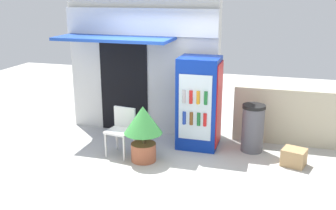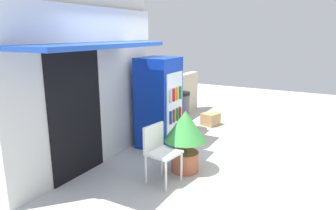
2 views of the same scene
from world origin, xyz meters
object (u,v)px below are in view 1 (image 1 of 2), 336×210
object	(u,v)px
drink_cooler	(199,103)
trash_bin	(253,128)
cardboard_box	(294,157)
plastic_chair	(122,127)
potted_plant_near_shop	(143,127)

from	to	relation	value
drink_cooler	trash_bin	world-z (taller)	drink_cooler
drink_cooler	cardboard_box	xyz separation A→B (m)	(1.76, -0.40, -0.72)
drink_cooler	plastic_chair	xyz separation A→B (m)	(-1.27, -0.75, -0.36)
drink_cooler	potted_plant_near_shop	size ratio (longest dim) A/B	1.73
potted_plant_near_shop	trash_bin	bearing A→B (deg)	28.49
trash_bin	drink_cooler	bearing A→B (deg)	-177.53
drink_cooler	potted_plant_near_shop	bearing A→B (deg)	-130.24
trash_bin	cardboard_box	world-z (taller)	trash_bin
plastic_chair	cardboard_box	bearing A→B (deg)	6.45
trash_bin	potted_plant_near_shop	bearing A→B (deg)	-151.51
trash_bin	cardboard_box	xyz separation A→B (m)	(0.75, -0.45, -0.30)
plastic_chair	drink_cooler	bearing A→B (deg)	30.34
potted_plant_near_shop	cardboard_box	world-z (taller)	potted_plant_near_shop
drink_cooler	cardboard_box	world-z (taller)	drink_cooler
plastic_chair	potted_plant_near_shop	size ratio (longest dim) A/B	0.86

